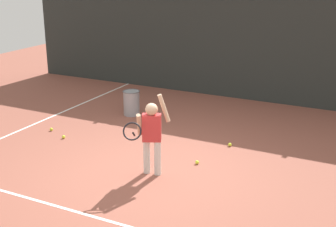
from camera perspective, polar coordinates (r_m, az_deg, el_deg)
name	(u,v)px	position (r m, az deg, el deg)	size (l,w,h in m)	color
ground_plane	(151,172)	(7.80, -2.08, -7.09)	(20.00, 20.00, 0.00)	brown
court_line_baseline	(94,217)	(6.60, -8.99, -12.34)	(9.00, 0.05, 0.00)	white
court_line_sideline	(36,123)	(10.42, -15.80, -1.16)	(0.05, 9.00, 0.00)	white
back_fence_windscreen	(246,42)	(11.69, 9.45, 8.57)	(12.55, 0.08, 2.86)	#282D2B
fence_post_0	(50,24)	(14.74, -14.16, 10.51)	(0.09, 0.09, 3.01)	slate
fence_post_1	(172,33)	(12.48, 0.47, 9.76)	(0.09, 0.09, 3.01)	slate
fence_post_2	(334,45)	(11.31, 19.55, 7.85)	(0.09, 0.09, 3.01)	slate
tennis_player	(151,132)	(7.44, -2.09, -2.31)	(0.52, 0.79, 1.35)	silver
ball_hopper	(131,103)	(10.54, -4.47, 1.34)	(0.38, 0.38, 0.56)	gray
tennis_ball_0	(64,137)	(9.41, -12.61, -2.80)	(0.07, 0.07, 0.07)	#CCE033
tennis_ball_2	(51,129)	(9.88, -14.04, -1.88)	(0.07, 0.07, 0.07)	#CCE033
tennis_ball_4	(230,145)	(8.89, 7.56, -3.78)	(0.07, 0.07, 0.07)	#CCE033
tennis_ball_6	(197,162)	(8.08, 3.57, -5.95)	(0.07, 0.07, 0.07)	#CCE033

